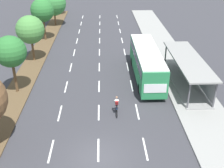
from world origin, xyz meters
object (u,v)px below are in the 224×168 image
at_px(bus, 147,61).
at_px(cyclist, 117,106).
at_px(median_tree_third, 30,30).
at_px(median_tree_fourth, 42,10).
at_px(bus_shelter, 190,69).
at_px(median_tree_fifth, 54,3).
at_px(median_tree_second, 10,52).

relative_size(bus, cyclist, 6.20).
relative_size(cyclist, median_tree_third, 0.32).
xyz_separation_m(cyclist, median_tree_fourth, (-9.99, 20.91, 3.81)).
distance_m(bus_shelter, median_tree_fifth, 29.73).
height_order(bus_shelter, median_tree_second, median_tree_second).
relative_size(median_tree_second, median_tree_third, 1.02).
bearing_deg(median_tree_fourth, cyclist, -64.45).
bearing_deg(bus_shelter, median_tree_second, -176.72).
distance_m(bus, median_tree_second, 14.08).
bearing_deg(median_tree_second, median_tree_fourth, 90.20).
bearing_deg(median_tree_fourth, bus_shelter, -41.01).
xyz_separation_m(bus, cyclist, (-3.65, -7.16, -1.28)).
xyz_separation_m(bus_shelter, bus, (-4.28, 1.84, 0.20)).
bearing_deg(median_tree_second, median_tree_fifth, 89.35).
relative_size(bus_shelter, bus, 0.96).
bearing_deg(median_tree_fourth, median_tree_fifth, 87.65).
bearing_deg(cyclist, median_tree_second, 156.58).
bearing_deg(median_tree_second, bus, 11.88).
height_order(bus_shelter, median_tree_third, median_tree_third).
height_order(median_tree_fourth, median_tree_fifth, median_tree_fourth).
distance_m(bus_shelter, median_tree_fourth, 23.90).
bearing_deg(median_tree_fifth, median_tree_fourth, -92.35).
height_order(median_tree_second, median_tree_third, median_tree_second).
xyz_separation_m(median_tree_second, median_tree_fourth, (-0.06, 16.60, 0.21)).
bearing_deg(median_tree_third, bus_shelter, -22.12).
bearing_deg(median_tree_fourth, median_tree_second, -89.80).
distance_m(bus, median_tree_third, 14.82).
xyz_separation_m(bus, median_tree_third, (-13.63, 5.44, 2.03)).
relative_size(bus_shelter, median_tree_fourth, 1.74).
xyz_separation_m(median_tree_third, median_tree_fourth, (-0.01, 8.30, 0.51)).
bearing_deg(median_tree_third, cyclist, -51.62).
height_order(cyclist, median_tree_second, median_tree_second).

